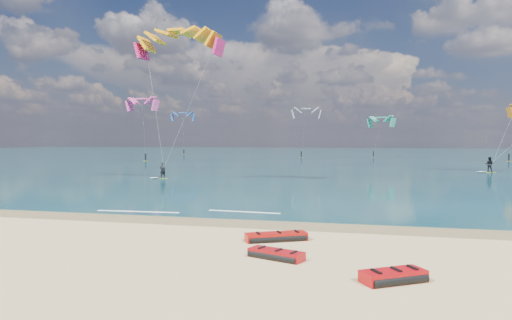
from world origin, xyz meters
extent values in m
plane|color=tan|center=(0.00, 40.00, 0.00)|extent=(320.00, 320.00, 0.00)
cube|color=brown|center=(0.00, 3.00, 0.00)|extent=(320.00, 2.40, 0.01)
cube|color=#0A3237|center=(0.00, 104.00, 0.02)|extent=(320.00, 200.00, 0.04)
cube|color=#98CB17|center=(-11.50, 25.87, 0.07)|extent=(1.26, 0.41, 0.06)
imported|color=black|center=(-11.50, 25.87, 0.91)|extent=(0.72, 0.69, 1.66)
cylinder|color=black|center=(-11.22, 25.60, 1.16)|extent=(0.51, 0.04, 0.04)
cube|color=#B5BD1C|center=(24.60, 43.30, 0.07)|extent=(1.56, 0.67, 0.07)
imported|color=black|center=(24.60, 43.30, 1.06)|extent=(1.14, 1.02, 1.91)
cylinder|color=black|center=(24.93, 42.97, 1.39)|extent=(0.61, 0.13, 0.04)
cube|color=white|center=(2.54, 6.30, 0.04)|extent=(4.29, 0.55, 0.01)
cube|color=white|center=(-3.43, 5.00, 0.04)|extent=(4.98, 0.51, 0.01)
camera|label=1|loc=(9.11, -18.77, 4.19)|focal=32.00mm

